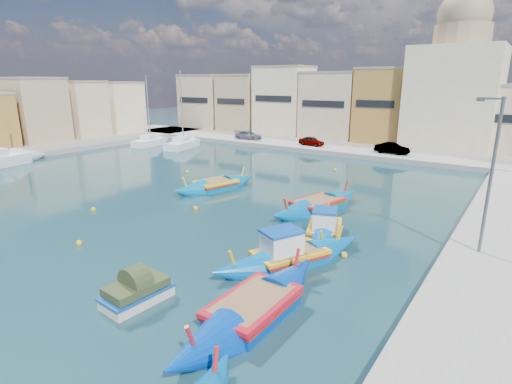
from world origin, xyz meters
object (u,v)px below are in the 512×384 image
Objects in this scene: luzzu_green at (216,186)px; yacht_north at (188,143)px; yacht_midnorth at (156,141)px; tender_near at (137,293)px; church_block at (456,83)px; yacht_mid at (12,159)px; luzzu_blue_cabin at (325,230)px; luzzu_cyan_mid at (318,206)px; luzzu_turquoise_cabin at (289,257)px; luzzu_blue_south at (253,310)px; quay_street_lamp at (490,176)px.

yacht_north reaches higher than luzzu_green.
tender_near is at bearing -42.41° from yacht_midnorth.
church_block is 2.27× the size of luzzu_green.
yacht_mid is at bearing -96.84° from yacht_midnorth.
luzzu_cyan_mid is (-2.42, 3.99, -0.04)m from luzzu_blue_cabin.
yacht_mid is (-2.17, -18.12, 0.09)m from yacht_midnorth.
luzzu_green is at bearing 144.60° from luzzu_turquoise_cabin.
yacht_north is (-30.65, 28.02, 0.13)m from luzzu_blue_south.
luzzu_green is at bearing 120.09° from tender_near.
luzzu_cyan_mid is at bearing 121.26° from luzzu_blue_cabin.
luzzu_turquoise_cabin is at bearing -32.52° from yacht_midnorth.
yacht_mid reaches higher than luzzu_blue_south.
luzzu_blue_south is (-6.31, -10.39, -4.05)m from quay_street_lamp.
yacht_north is at bearing -150.99° from church_block.
luzzu_turquoise_cabin is (-0.06, -39.65, -8.07)m from church_block.
luzzu_blue_cabin is 0.70× the size of yacht_north.
yacht_north is (-26.82, 14.88, 0.14)m from luzzu_cyan_mid.
quay_street_lamp is 0.91× the size of luzzu_turquoise_cabin.
yacht_mid reaches higher than tender_near.
luzzu_turquoise_cabin reaches higher than luzzu_blue_south.
yacht_mid reaches higher than luzzu_cyan_mid.
tender_near is 0.28× the size of yacht_midnorth.
yacht_mid is (-24.83, -4.55, 0.21)m from luzzu_green.
luzzu_blue_south is (3.83, -13.15, 0.00)m from luzzu_cyan_mid.
luzzu_green is 17.50m from tender_near.
church_block is at bearing 68.77° from luzzu_green.
luzzu_blue_cabin is 38.75m from yacht_midnorth.
yacht_mid is at bearing -110.99° from yacht_north.
quay_street_lamp is at bearing -21.32° from yacht_midnorth.
luzzu_green is 2.92× the size of tender_near.
yacht_midnorth reaches higher than luzzu_turquoise_cabin.
church_block is 36.16m from luzzu_blue_cabin.
church_block reaches higher than tender_near.
yacht_north reaches higher than quay_street_lamp.
luzzu_turquoise_cabin reaches higher than luzzu_cyan_mid.
church_block is 6.65× the size of tender_near.
luzzu_green is at bearing 171.58° from quay_street_lamp.
church_block is 34.35m from luzzu_green.
luzzu_cyan_mid is 0.87× the size of yacht_north.
luzzu_blue_cabin is 2.60× the size of tender_near.
luzzu_cyan_mid is 13.69m from luzzu_blue_south.
luzzu_green is 0.89× the size of luzzu_blue_south.
luzzu_blue_cabin is 0.89× the size of luzzu_green.
luzzu_turquoise_cabin is 41.13m from yacht_midnorth.
luzzu_blue_cabin is at bearing 74.58° from tender_near.
quay_street_lamp reaches higher than luzzu_turquoise_cabin.
luzzu_blue_south is at bearing -75.86° from luzzu_turquoise_cabin.
luzzu_turquoise_cabin is at bearing -6.19° from yacht_mid.
luzzu_green is 22.83m from yacht_north.
yacht_north reaches higher than luzzu_blue_cabin.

